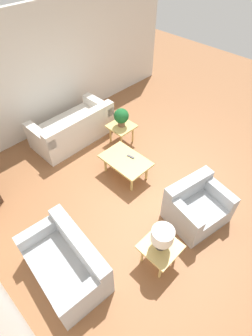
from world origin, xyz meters
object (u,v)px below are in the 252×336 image
at_px(loveseat, 67,263).
at_px(potted_plant, 121,116).
at_px(armchair, 196,207).
at_px(side_table_plant, 122,128).
at_px(table_lamp, 162,237).
at_px(sofa, 73,129).
at_px(side_table_lamp, 160,248).
at_px(coffee_table, 126,161).

height_order(loveseat, potted_plant, potted_plant).
xyz_separation_m(armchair, potted_plant, (2.40, -0.55, 0.41)).
bearing_deg(side_table_plant, table_lamp, 146.63).
height_order(sofa, armchair, sofa).
height_order(side_table_plant, table_lamp, table_lamp).
height_order(loveseat, side_table_lamp, loveseat).
bearing_deg(side_table_plant, sofa, 39.13).
distance_m(side_table_lamp, potted_plant, 2.99).
xyz_separation_m(side_table_plant, table_lamp, (-2.48, 1.64, 0.34)).
bearing_deg(potted_plant, loveseat, 121.08).
distance_m(armchair, potted_plant, 2.50).
bearing_deg(armchair, loveseat, 171.84).
bearing_deg(potted_plant, coffee_table, 139.97).
relative_size(loveseat, side_table_plant, 2.62).
xyz_separation_m(coffee_table, side_table_plant, (0.81, -0.68, 0.02)).
xyz_separation_m(sofa, loveseat, (-2.51, 2.02, -0.00)).
height_order(sofa, loveseat, sofa).
bearing_deg(sofa, table_lamp, 73.86).
bearing_deg(side_table_plant, armchair, 167.01).
distance_m(sofa, loveseat, 3.22).
height_order(sofa, coffee_table, sofa).
xyz_separation_m(sofa, armchair, (-3.27, -0.15, 0.00)).
xyz_separation_m(armchair, coffee_table, (1.59, 0.12, 0.08)).
distance_m(coffee_table, table_lamp, 1.96).
distance_m(armchair, coffee_table, 1.60).
distance_m(armchair, side_table_plant, 2.46).
relative_size(armchair, coffee_table, 1.13).
height_order(sofa, potted_plant, potted_plant).
height_order(armchair, side_table_lamp, armchair).
bearing_deg(side_table_lamp, armchair, -85.56).
relative_size(loveseat, potted_plant, 3.33).
relative_size(sofa, coffee_table, 1.92).
relative_size(coffee_table, side_table_lamp, 1.80).
height_order(potted_plant, table_lamp, potted_plant).
bearing_deg(loveseat, sofa, 146.47).
bearing_deg(sofa, armchair, 92.04).
xyz_separation_m(loveseat, side_table_lamp, (-0.84, -1.09, 0.11)).
relative_size(sofa, side_table_lamp, 3.45).
bearing_deg(potted_plant, side_table_plant, 90.00).
height_order(loveseat, side_table_plant, loveseat).
bearing_deg(side_table_lamp, table_lamp, 0.00).
distance_m(side_table_lamp, table_lamp, 0.34).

